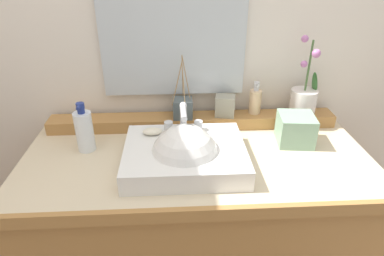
# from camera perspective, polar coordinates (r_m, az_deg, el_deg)

# --- Properties ---
(wall_back) EXTENTS (2.93, 0.20, 2.41)m
(wall_back) POSITION_cam_1_polar(r_m,az_deg,el_deg) (1.44, -0.24, 17.00)
(wall_back) COLOR silver
(wall_back) RESTS_ON ground
(vanity_cabinet) EXTENTS (1.26, 0.58, 0.83)m
(vanity_cabinet) POSITION_cam_1_polar(r_m,az_deg,el_deg) (1.48, 0.69, -18.24)
(vanity_cabinet) COLOR #AB773F
(vanity_cabinet) RESTS_ON ground
(back_ledge) EXTENTS (1.19, 0.10, 0.05)m
(back_ledge) POSITION_cam_1_polar(r_m,az_deg,el_deg) (1.40, 0.16, 1.19)
(back_ledge) COLOR #AB773F
(back_ledge) RESTS_ON vanity_cabinet
(sink_basin) EXTENTS (0.41, 0.34, 0.27)m
(sink_basin) POSITION_cam_1_polar(r_m,az_deg,el_deg) (1.14, -1.22, -4.89)
(sink_basin) COLOR white
(sink_basin) RESTS_ON vanity_cabinet
(soap_bar) EXTENTS (0.07, 0.04, 0.02)m
(soap_bar) POSITION_cam_1_polar(r_m,az_deg,el_deg) (1.21, -6.80, -0.59)
(soap_bar) COLOR beige
(soap_bar) RESTS_ON sink_basin
(potted_plant) EXTENTS (0.12, 0.11, 0.32)m
(potted_plant) POSITION_cam_1_polar(r_m,az_deg,el_deg) (1.45, 18.62, 4.89)
(potted_plant) COLOR silver
(potted_plant) RESTS_ON back_ledge
(soap_dispenser) EXTENTS (0.05, 0.05, 0.14)m
(soap_dispenser) POSITION_cam_1_polar(r_m,az_deg,el_deg) (1.42, 10.77, 4.62)
(soap_dispenser) COLOR beige
(soap_dispenser) RESTS_ON back_ledge
(reed_diffuser) EXTENTS (0.08, 0.09, 0.26)m
(reed_diffuser) POSITION_cam_1_polar(r_m,az_deg,el_deg) (1.36, -1.62, 3.51)
(reed_diffuser) COLOR #4B5658
(reed_diffuser) RESTS_ON back_ledge
(trinket_box) EXTENTS (0.09, 0.08, 0.09)m
(trinket_box) POSITION_cam_1_polar(r_m,az_deg,el_deg) (1.38, 5.67, 3.79)
(trinket_box) COLOR gray
(trinket_box) RESTS_ON back_ledge
(lotion_bottle) EXTENTS (0.06, 0.07, 0.19)m
(lotion_bottle) POSITION_cam_1_polar(r_m,az_deg,el_deg) (1.27, -17.95, -0.39)
(lotion_bottle) COLOR white
(lotion_bottle) RESTS_ON vanity_cabinet
(tissue_box) EXTENTS (0.14, 0.14, 0.11)m
(tissue_box) POSITION_cam_1_polar(r_m,az_deg,el_deg) (1.33, 17.29, -0.19)
(tissue_box) COLOR #85AC8F
(tissue_box) RESTS_ON vanity_cabinet
(mirror) EXTENTS (0.57, 0.02, 0.49)m
(mirror) POSITION_cam_1_polar(r_m,az_deg,el_deg) (1.33, -3.25, 15.87)
(mirror) COLOR silver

